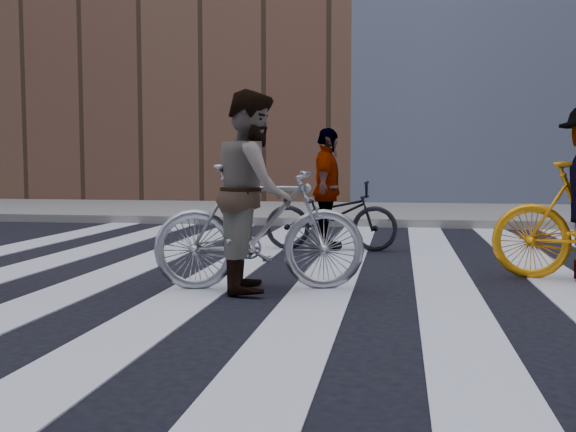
% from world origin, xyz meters
% --- Properties ---
extents(ground, '(100.00, 100.00, 0.00)m').
position_xyz_m(ground, '(0.00, 0.00, 0.00)').
color(ground, black).
rests_on(ground, ground).
extents(sidewalk_far, '(100.00, 5.00, 0.15)m').
position_xyz_m(sidewalk_far, '(0.00, 7.50, 0.07)').
color(sidewalk_far, gray).
rests_on(sidewalk_far, ground).
extents(zebra_crosswalk, '(8.25, 10.00, 0.01)m').
position_xyz_m(zebra_crosswalk, '(0.00, 0.00, 0.01)').
color(zebra_crosswalk, white).
rests_on(zebra_crosswalk, ground).
extents(bike_silver_mid, '(1.95, 0.87, 1.13)m').
position_xyz_m(bike_silver_mid, '(-0.01, -1.06, 0.57)').
color(bike_silver_mid, '#A2A6AC').
rests_on(bike_silver_mid, ground).
extents(bike_dark_rear, '(1.73, 0.61, 0.91)m').
position_xyz_m(bike_dark_rear, '(0.34, 1.80, 0.45)').
color(bike_dark_rear, black).
rests_on(bike_dark_rear, ground).
extents(rider_mid, '(0.82, 0.98, 1.78)m').
position_xyz_m(rider_mid, '(-0.06, -1.06, 0.89)').
color(rider_mid, slate).
rests_on(rider_mid, ground).
extents(rider_rear, '(0.39, 0.93, 1.59)m').
position_xyz_m(rider_rear, '(0.29, 1.80, 0.80)').
color(rider_rear, slate).
rests_on(rider_rear, ground).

